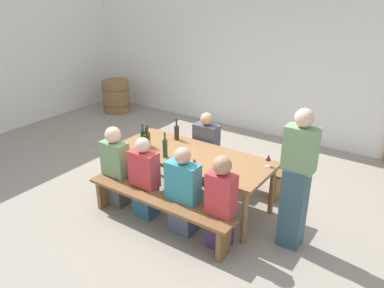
% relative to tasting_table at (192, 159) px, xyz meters
% --- Properties ---
extents(ground_plane, '(24.00, 24.00, 0.00)m').
position_rel_tasting_table_xyz_m(ground_plane, '(0.00, 0.00, -0.68)').
color(ground_plane, gray).
extents(back_wall, '(14.00, 0.20, 3.20)m').
position_rel_tasting_table_xyz_m(back_wall, '(0.00, 3.12, 0.92)').
color(back_wall, silver).
rests_on(back_wall, ground).
extents(tasting_table, '(2.19, 0.90, 0.75)m').
position_rel_tasting_table_xyz_m(tasting_table, '(0.00, 0.00, 0.00)').
color(tasting_table, olive).
rests_on(tasting_table, ground).
extents(bench_near, '(2.09, 0.30, 0.45)m').
position_rel_tasting_table_xyz_m(bench_near, '(0.00, -0.75, -0.32)').
color(bench_near, brown).
rests_on(bench_near, ground).
extents(bench_far, '(2.09, 0.30, 0.45)m').
position_rel_tasting_table_xyz_m(bench_far, '(0.00, 0.75, -0.32)').
color(bench_far, brown).
rests_on(bench_far, ground).
extents(wine_bottle_0, '(0.07, 0.07, 0.31)m').
position_rel_tasting_table_xyz_m(wine_bottle_0, '(-0.67, -0.12, 0.18)').
color(wine_bottle_0, '#332814').
rests_on(wine_bottle_0, tasting_table).
extents(wine_bottle_1, '(0.08, 0.08, 0.31)m').
position_rel_tasting_table_xyz_m(wine_bottle_1, '(-0.62, -0.20, 0.18)').
color(wine_bottle_1, '#332814').
rests_on(wine_bottle_1, tasting_table).
extents(wine_bottle_2, '(0.07, 0.07, 0.29)m').
position_rel_tasting_table_xyz_m(wine_bottle_2, '(-0.77, -0.11, 0.18)').
color(wine_bottle_2, '#194723').
rests_on(wine_bottle_2, tasting_table).
extents(wine_bottle_3, '(0.07, 0.07, 0.34)m').
position_rel_tasting_table_xyz_m(wine_bottle_3, '(-0.24, -0.27, 0.20)').
color(wine_bottle_3, '#234C2D').
rests_on(wine_bottle_3, tasting_table).
extents(wine_bottle_4, '(0.07, 0.07, 0.32)m').
position_rel_tasting_table_xyz_m(wine_bottle_4, '(-0.48, 0.30, 0.18)').
color(wine_bottle_4, '#332814').
rests_on(wine_bottle_4, tasting_table).
extents(wine_glass_0, '(0.07, 0.07, 0.16)m').
position_rel_tasting_table_xyz_m(wine_glass_0, '(0.98, 0.25, 0.18)').
color(wine_glass_0, silver).
rests_on(wine_glass_0, tasting_table).
extents(wine_glass_1, '(0.07, 0.07, 0.15)m').
position_rel_tasting_table_xyz_m(wine_glass_1, '(0.28, -0.35, 0.17)').
color(wine_glass_1, silver).
rests_on(wine_glass_1, tasting_table).
extents(seated_guest_near_0, '(0.37, 0.24, 1.15)m').
position_rel_tasting_table_xyz_m(seated_guest_near_0, '(-0.84, -0.60, -0.13)').
color(seated_guest_near_0, '#4B534F').
rests_on(seated_guest_near_0, ground).
extents(seated_guest_near_1, '(0.38, 0.24, 1.12)m').
position_rel_tasting_table_xyz_m(seated_guest_near_1, '(-0.33, -0.60, -0.15)').
color(seated_guest_near_1, '#28566D').
rests_on(seated_guest_near_1, ground).
extents(seated_guest_near_2, '(0.42, 0.24, 1.14)m').
position_rel_tasting_table_xyz_m(seated_guest_near_2, '(0.28, -0.60, -0.14)').
color(seated_guest_near_2, '#485062').
rests_on(seated_guest_near_2, ground).
extents(seated_guest_near_3, '(0.32, 0.24, 1.17)m').
position_rel_tasting_table_xyz_m(seated_guest_near_3, '(0.81, -0.60, -0.11)').
color(seated_guest_near_3, '#442A5B').
rests_on(seated_guest_near_3, ground).
extents(seated_guest_far_0, '(0.37, 0.24, 1.14)m').
position_rel_tasting_table_xyz_m(seated_guest_far_0, '(-0.16, 0.60, -0.14)').
color(seated_guest_far_0, '#3E3A39').
rests_on(seated_guest_far_0, ground).
extents(standing_host, '(0.35, 0.24, 1.69)m').
position_rel_tasting_table_xyz_m(standing_host, '(1.47, -0.09, 0.15)').
color(standing_host, '#345560').
rests_on(standing_host, ground).
extents(wine_barrel, '(0.66, 0.66, 0.75)m').
position_rel_tasting_table_xyz_m(wine_barrel, '(-3.81, 2.35, -0.30)').
color(wine_barrel, olive).
rests_on(wine_barrel, ground).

